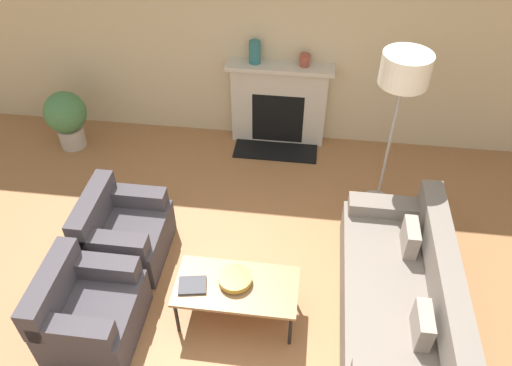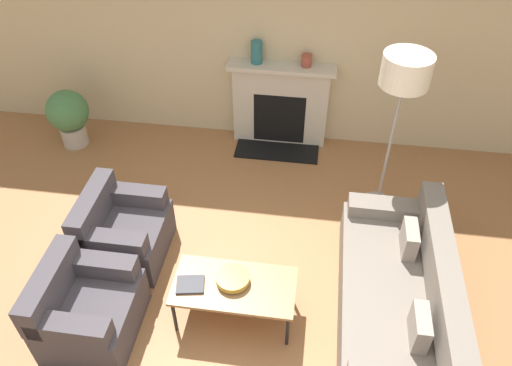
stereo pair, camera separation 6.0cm
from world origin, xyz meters
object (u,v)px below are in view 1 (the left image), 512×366
floor_lamp (403,81)px  mantel_vase_center_left (305,60)px  armchair_near (88,311)px  potted_plant (66,116)px  bowl (235,279)px  book (192,285)px  mantel_vase_left (255,52)px  coffee_table (237,288)px  fireplace (279,105)px  couch (401,295)px  armchair_far (123,233)px

floor_lamp → mantel_vase_center_left: size_ratio=12.97×
armchair_near → floor_lamp: floor_lamp is taller
floor_lamp → potted_plant: 4.09m
bowl → book: (-0.36, -0.09, -0.03)m
book → mantel_vase_left: mantel_vase_left is taller
coffee_table → mantel_vase_left: 2.90m
fireplace → couch: 2.90m
armchair_far → book: size_ratio=3.07×
armchair_far → potted_plant: potted_plant is taller
armchair_far → potted_plant: bearing=37.0°
book → floor_lamp: size_ratio=0.14×
couch → coffee_table: size_ratio=1.93×
potted_plant → fireplace: bearing=9.9°
book → floor_lamp: (1.72, 1.71, 1.14)m
armchair_near → mantel_vase_left: (1.04, 3.10, 0.93)m
coffee_table → mantel_vase_center_left: bearing=81.9°
fireplace → armchair_near: fireplace is taller
floor_lamp → armchair_far: bearing=-157.4°
armchair_far → floor_lamp: bearing=-67.4°
couch → coffee_table: bearing=-82.4°
coffee_table → couch: bearing=7.6°
armchair_near → mantel_vase_left: size_ratio=3.02×
couch → mantel_vase_left: 3.20m
book → couch: bearing=-2.4°
armchair_near → armchair_far: same height
mantel_vase_left → mantel_vase_center_left: bearing=0.0°
floor_lamp → potted_plant: bearing=170.7°
armchair_far → mantel_vase_left: (1.04, 2.18, 0.93)m
floor_lamp → bowl: bearing=-130.1°
couch → coffee_table: (-1.45, -0.19, 0.11)m
mantel_vase_left → fireplace: bearing=-2.8°
coffee_table → mantel_vase_center_left: 2.90m
coffee_table → book: bearing=-171.3°
armchair_near → mantel_vase_left: mantel_vase_left is taller
bowl → floor_lamp: size_ratio=0.16×
bowl → mantel_vase_center_left: 2.85m
mantel_vase_center_left → coffee_table: bearing=-98.1°
bowl → potted_plant: bearing=138.0°
armchair_near → bowl: 1.29m
coffee_table → mantel_vase_left: (-0.20, 2.77, 0.83)m
mantel_vase_left → potted_plant: 2.50m
fireplace → floor_lamp: 1.96m
bowl → mantel_vase_center_left: bearing=81.4°
armchair_far → fireplace: bearing=-31.8°
couch → potted_plant: couch is taller
armchair_near → potted_plant: 2.93m
potted_plant → mantel_vase_left: bearing=11.5°
couch → book: couch is taller
couch → mantel_vase_left: bearing=-147.5°
mantel_vase_center_left → potted_plant: mantel_vase_center_left is taller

